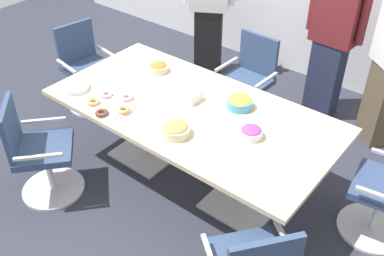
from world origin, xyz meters
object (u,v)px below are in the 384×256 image
(office_chair_2, at_px, (248,85))
(snack_bowl_pretzels, at_px, (159,67))
(conference_table, at_px, (192,121))
(snack_bowl_cookies, at_px, (176,129))
(office_chair_3, at_px, (87,71))
(person_standing_0, at_px, (209,3))
(napkin_pile, at_px, (191,96))
(snack_bowl_chips_yellow, at_px, (240,102))
(person_standing_1, at_px, (333,35))
(donut_platter, at_px, (111,104))
(plate_stack, at_px, (76,88))
(office_chair_4, at_px, (38,155))
(snack_bowl_candy_mix, at_px, (251,132))

(office_chair_2, height_order, snack_bowl_pretzels, office_chair_2)
(conference_table, xyz_separation_m, snack_bowl_cookies, (0.12, -0.35, 0.17))
(office_chair_3, distance_m, person_standing_0, 1.62)
(snack_bowl_pretzels, distance_m, napkin_pile, 0.58)
(snack_bowl_chips_yellow, bearing_deg, person_standing_1, 84.68)
(snack_bowl_chips_yellow, height_order, donut_platter, snack_bowl_chips_yellow)
(plate_stack, bearing_deg, napkin_pile, 28.90)
(person_standing_1, xyz_separation_m, snack_bowl_chips_yellow, (-0.13, -1.45, -0.11))
(conference_table, height_order, office_chair_3, office_chair_3)
(office_chair_4, bearing_deg, donut_platter, 99.87)
(snack_bowl_pretzels, relative_size, donut_platter, 0.43)
(person_standing_0, xyz_separation_m, person_standing_1, (1.52, 0.03, 0.03))
(office_chair_2, bearing_deg, person_standing_0, -29.00)
(donut_platter, bearing_deg, plate_stack, -178.27)
(office_chair_3, distance_m, snack_bowl_chips_yellow, 1.99)
(snack_bowl_chips_yellow, xyz_separation_m, plate_stack, (-1.26, -0.66, -0.03))
(office_chair_4, height_order, napkin_pile, office_chair_4)
(person_standing_0, xyz_separation_m, snack_bowl_cookies, (1.21, -2.03, -0.08))
(office_chair_2, height_order, snack_bowl_chips_yellow, office_chair_2)
(office_chair_4, relative_size, person_standing_1, 0.52)
(person_standing_1, relative_size, snack_bowl_candy_mix, 9.98)
(snack_bowl_candy_mix, bearing_deg, donut_platter, -161.90)
(person_standing_1, bearing_deg, person_standing_0, 4.97)
(person_standing_0, height_order, snack_bowl_cookies, person_standing_0)
(office_chair_2, height_order, napkin_pile, office_chair_2)
(conference_table, relative_size, napkin_pile, 16.70)
(conference_table, relative_size, snack_bowl_candy_mix, 13.71)
(snack_bowl_chips_yellow, xyz_separation_m, donut_platter, (-0.84, -0.65, -0.04))
(snack_bowl_cookies, height_order, donut_platter, snack_bowl_cookies)
(person_standing_0, bearing_deg, person_standing_1, 151.08)
(office_chair_3, relative_size, person_standing_1, 0.52)
(napkin_pile, bearing_deg, person_standing_0, 122.31)
(office_chair_4, xyz_separation_m, snack_bowl_pretzels, (0.26, 1.23, 0.39))
(conference_table, relative_size, office_chair_3, 2.64)
(office_chair_3, distance_m, snack_bowl_cookies, 1.92)
(person_standing_1, bearing_deg, napkin_pile, 76.46)
(office_chair_2, distance_m, office_chair_4, 2.17)
(snack_bowl_cookies, xyz_separation_m, snack_bowl_candy_mix, (0.46, 0.33, -0.01))
(conference_table, relative_size, office_chair_2, 2.64)
(donut_platter, relative_size, plate_stack, 1.77)
(snack_bowl_chips_yellow, bearing_deg, office_chair_2, 117.35)
(office_chair_3, xyz_separation_m, person_standing_0, (0.57, 1.43, 0.47))
(snack_bowl_chips_yellow, height_order, snack_bowl_pretzels, snack_bowl_chips_yellow)
(snack_bowl_pretzels, height_order, snack_bowl_candy_mix, snack_bowl_pretzels)
(person_standing_0, relative_size, snack_bowl_cookies, 7.71)
(snack_bowl_candy_mix, bearing_deg, snack_bowl_chips_yellow, 136.14)
(snack_bowl_chips_yellow, bearing_deg, office_chair_3, -179.58)
(snack_bowl_chips_yellow, height_order, snack_bowl_cookies, snack_bowl_chips_yellow)
(office_chair_2, bearing_deg, conference_table, 99.85)
(office_chair_3, xyz_separation_m, plate_stack, (0.69, -0.65, 0.36))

